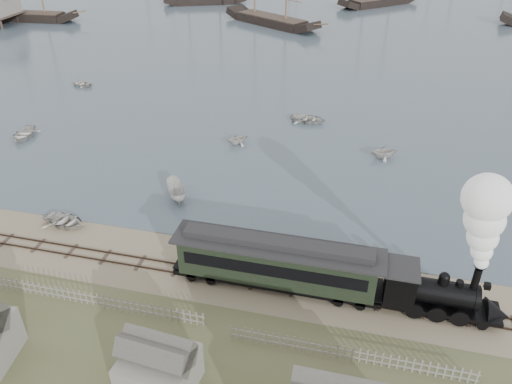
# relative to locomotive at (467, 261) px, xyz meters

# --- Properties ---
(ground) EXTENTS (600.00, 600.00, 0.00)m
(ground) POSITION_rel_locomotive_xyz_m (-19.00, 2.00, -4.77)
(ground) COLOR tan
(ground) RESTS_ON ground
(rail_track) EXTENTS (120.00, 1.80, 0.16)m
(rail_track) POSITION_rel_locomotive_xyz_m (-19.00, 0.00, -4.73)
(rail_track) COLOR #33251C
(rail_track) RESTS_ON ground
(picket_fence_west) EXTENTS (19.00, 0.10, 1.20)m
(picket_fence_west) POSITION_rel_locomotive_xyz_m (-25.50, -5.00, -4.77)
(picket_fence_west) COLOR gray
(picket_fence_west) RESTS_ON ground
(picket_fence_east) EXTENTS (15.00, 0.10, 1.20)m
(picket_fence_east) POSITION_rel_locomotive_xyz_m (-6.50, -5.50, -4.77)
(picket_fence_east) COLOR gray
(picket_fence_east) RESTS_ON ground
(locomotive) EXTENTS (8.33, 3.11, 10.39)m
(locomotive) POSITION_rel_locomotive_xyz_m (0.00, 0.00, 0.00)
(locomotive) COLOR black
(locomotive) RESTS_ON ground
(passenger_coach) EXTENTS (14.96, 2.89, 3.63)m
(passenger_coach) POSITION_rel_locomotive_xyz_m (-12.25, 0.00, -2.49)
(passenger_coach) COLOR black
(passenger_coach) RESTS_ON ground
(beached_dinghy) EXTENTS (3.48, 4.41, 0.83)m
(beached_dinghy) POSITION_rel_locomotive_xyz_m (-31.44, 3.16, -4.36)
(beached_dinghy) COLOR silver
(beached_dinghy) RESTS_ON ground
(rowboat_0) EXTENTS (4.82, 3.89, 0.88)m
(rowboat_0) POSITION_rel_locomotive_xyz_m (-45.69, 17.47, -4.27)
(rowboat_0) COLOR silver
(rowboat_0) RESTS_ON harbor_water
(rowboat_1) EXTENTS (3.39, 3.42, 1.36)m
(rowboat_1) POSITION_rel_locomotive_xyz_m (-21.25, 21.74, -4.03)
(rowboat_1) COLOR silver
(rowboat_1) RESTS_ON harbor_water
(rowboat_2) EXTENTS (4.04, 3.35, 1.50)m
(rowboat_2) POSITION_rel_locomotive_xyz_m (-23.70, 9.37, -3.97)
(rowboat_2) COLOR silver
(rowboat_2) RESTS_ON harbor_water
(rowboat_3) EXTENTS (3.34, 4.48, 0.88)m
(rowboat_3) POSITION_rel_locomotive_xyz_m (-14.45, 29.70, -4.27)
(rowboat_3) COLOR silver
(rowboat_3) RESTS_ON harbor_water
(rowboat_4) EXTENTS (3.50, 3.72, 1.56)m
(rowboat_4) POSITION_rel_locomotive_xyz_m (-5.21, 22.34, -3.93)
(rowboat_4) COLOR silver
(rowboat_4) RESTS_ON harbor_water
(rowboat_6) EXTENTS (3.03, 3.77, 0.69)m
(rowboat_6) POSITION_rel_locomotive_xyz_m (-48.51, 34.76, -4.37)
(rowboat_6) COLOR silver
(rowboat_6) RESTS_ON harbor_water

